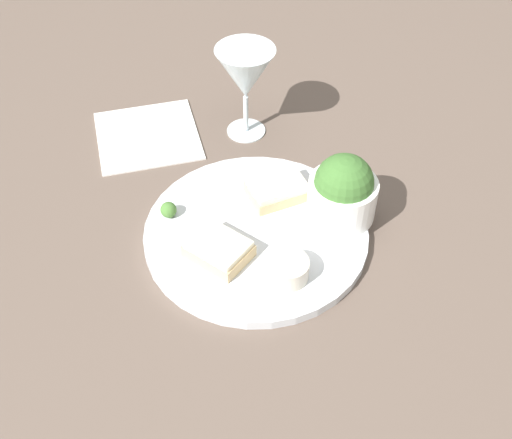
# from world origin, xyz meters

# --- Properties ---
(ground_plane) EXTENTS (4.00, 4.00, 0.00)m
(ground_plane) POSITION_xyz_m (0.00, 0.00, 0.00)
(ground_plane) COLOR brown
(dinner_plate) EXTENTS (0.30, 0.30, 0.01)m
(dinner_plate) POSITION_xyz_m (0.00, 0.00, 0.01)
(dinner_plate) COLOR silver
(dinner_plate) RESTS_ON ground_plane
(salad_bowl) EXTENTS (0.09, 0.09, 0.10)m
(salad_bowl) POSITION_xyz_m (0.11, 0.04, 0.06)
(salad_bowl) COLOR white
(salad_bowl) RESTS_ON dinner_plate
(sauce_ramekin) EXTENTS (0.05, 0.05, 0.03)m
(sauce_ramekin) POSITION_xyz_m (0.05, -0.08, 0.03)
(sauce_ramekin) COLOR beige
(sauce_ramekin) RESTS_ON dinner_plate
(cheese_toast_near) EXTENTS (0.10, 0.09, 0.03)m
(cheese_toast_near) POSITION_xyz_m (0.03, 0.07, 0.03)
(cheese_toast_near) COLOR #D1B27F
(cheese_toast_near) RESTS_ON dinner_plate
(cheese_toast_far) EXTENTS (0.10, 0.09, 0.03)m
(cheese_toast_far) POSITION_xyz_m (-0.04, -0.05, 0.03)
(cheese_toast_far) COLOR #D1B27F
(cheese_toast_far) RESTS_ON dinner_plate
(wine_glass) EXTENTS (0.09, 0.09, 0.15)m
(wine_glass) POSITION_xyz_m (-0.03, 0.23, 0.10)
(wine_glass) COLOR silver
(wine_glass) RESTS_ON ground_plane
(garnish) EXTENTS (0.02, 0.02, 0.02)m
(garnish) POSITION_xyz_m (-0.12, 0.02, 0.03)
(garnish) COLOR #477533
(garnish) RESTS_ON dinner_plate
(napkin) EXTENTS (0.20, 0.20, 0.01)m
(napkin) POSITION_xyz_m (-0.19, 0.20, 0.00)
(napkin) COLOR white
(napkin) RESTS_ON ground_plane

